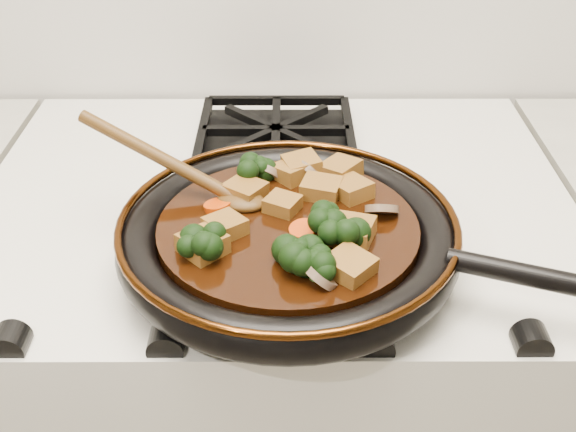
{
  "coord_description": "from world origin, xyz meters",
  "views": [
    {
      "loc": [
        0.02,
        0.9,
        1.39
      ],
      "look_at": [
        0.02,
        1.53,
        0.97
      ],
      "focal_mm": 45.0,
      "sensor_mm": 36.0,
      "label": 1
    }
  ],
  "objects": [
    {
      "name": "stove",
      "position": [
        0.0,
        1.69,
        0.45
      ],
      "size": [
        0.76,
        0.6,
        0.9
      ],
      "primitive_type": "cube",
      "color": "silver",
      "rests_on": "ground"
    },
    {
      "name": "burner_grate_front",
      "position": [
        0.0,
        1.55,
        0.91
      ],
      "size": [
        0.23,
        0.23,
        0.03
      ],
      "primitive_type": null,
      "color": "black",
      "rests_on": "stove"
    },
    {
      "name": "burner_grate_back",
      "position": [
        0.0,
        1.83,
        0.91
      ],
      "size": [
        0.23,
        0.23,
        0.03
      ],
      "primitive_type": null,
      "color": "black",
      "rests_on": "stove"
    },
    {
      "name": "skillet",
      "position": [
        0.02,
        1.53,
        0.94
      ],
      "size": [
        0.48,
        0.37,
        0.05
      ],
      "rotation": [
        0.0,
        0.0,
        -0.36
      ],
      "color": "black",
      "rests_on": "burner_grate_front"
    },
    {
      "name": "braising_sauce",
      "position": [
        0.02,
        1.53,
        0.95
      ],
      "size": [
        0.28,
        0.28,
        0.02
      ],
      "primitive_type": "cylinder",
      "color": "black",
      "rests_on": "skillet"
    },
    {
      "name": "tofu_cube_0",
      "position": [
        -0.03,
        1.59,
        0.97
      ],
      "size": [
        0.06,
        0.06,
        0.03
      ],
      "primitive_type": "cube",
      "rotation": [
        0.06,
        -0.04,
        2.57
      ],
      "color": "brown",
      "rests_on": "braising_sauce"
    },
    {
      "name": "tofu_cube_1",
      "position": [
        0.09,
        1.59,
        0.97
      ],
      "size": [
        0.05,
        0.05,
        0.02
      ],
      "primitive_type": "cube",
      "rotation": [
        -0.08,
        -0.01,
        0.59
      ],
      "color": "brown",
      "rests_on": "braising_sauce"
    },
    {
      "name": "tofu_cube_2",
      "position": [
        0.05,
        1.59,
        0.97
      ],
      "size": [
        0.05,
        0.05,
        0.02
      ],
      "primitive_type": "cube",
      "rotation": [
        0.03,
        0.0,
        1.29
      ],
      "color": "brown",
      "rests_on": "braising_sauce"
    },
    {
      "name": "tofu_cube_3",
      "position": [
        0.08,
        1.64,
        0.97
      ],
      "size": [
        0.06,
        0.06,
        0.02
      ],
      "primitive_type": "cube",
      "rotation": [
        -0.02,
        0.09,
        2.43
      ],
      "color": "brown",
      "rests_on": "braising_sauce"
    },
    {
      "name": "tofu_cube_4",
      "position": [
        0.01,
        1.56,
        0.97
      ],
      "size": [
        0.05,
        0.04,
        0.02
      ],
      "primitive_type": "cube",
      "rotation": [
        -0.0,
        -0.01,
        2.65
      ],
      "color": "brown",
      "rests_on": "braising_sauce"
    },
    {
      "name": "tofu_cube_5",
      "position": [
        0.08,
        1.45,
        0.97
      ],
      "size": [
        0.06,
        0.06,
        0.03
      ],
      "primitive_type": "cube",
      "rotation": [
        -0.02,
        -0.08,
        2.4
      ],
      "color": "brown",
      "rests_on": "braising_sauce"
    },
    {
      "name": "tofu_cube_6",
      "position": [
        -0.07,
        1.48,
        0.97
      ],
      "size": [
        0.06,
        0.06,
        0.03
      ],
      "primitive_type": "cube",
      "rotation": [
        0.07,
        0.07,
        2.34
      ],
      "color": "brown",
      "rests_on": "braising_sauce"
    },
    {
      "name": "tofu_cube_7",
      "position": [
        -0.05,
        1.52,
        0.97
      ],
      "size": [
        0.05,
        0.05,
        0.02
      ],
      "primitive_type": "cube",
      "rotation": [
        -0.04,
        0.03,
        0.68
      ],
      "color": "brown",
      "rests_on": "braising_sauce"
    },
    {
      "name": "tofu_cube_8",
      "position": [
        0.08,
        1.51,
        0.97
      ],
      "size": [
        0.05,
        0.06,
        0.03
      ],
      "primitive_type": "cube",
      "rotation": [
        0.03,
        0.05,
        2.79
      ],
      "color": "brown",
      "rests_on": "braising_sauce"
    },
    {
      "name": "tofu_cube_9",
      "position": [
        0.02,
        1.63,
        0.97
      ],
      "size": [
        0.05,
        0.06,
        0.03
      ],
      "primitive_type": "cube",
      "rotation": [
        -0.12,
        0.04,
        0.73
      ],
      "color": "brown",
      "rests_on": "braising_sauce"
    },
    {
      "name": "tofu_cube_10",
      "position": [
        0.03,
        1.64,
        0.97
      ],
      "size": [
        0.05,
        0.05,
        0.03
      ],
      "primitive_type": "cube",
      "rotation": [
        -0.11,
        0.05,
        1.87
      ],
      "color": "brown",
      "rests_on": "braising_sauce"
    },
    {
      "name": "broccoli_floret_0",
      "position": [
        0.04,
        1.44,
        0.97
      ],
      "size": [
        0.07,
        0.07,
        0.06
      ],
      "primitive_type": null,
      "rotation": [
        -0.03,
        0.14,
        2.88
      ],
      "color": "black",
      "rests_on": "braising_sauce"
    },
    {
      "name": "broccoli_floret_1",
      "position": [
        0.06,
        1.52,
        0.97
      ],
      "size": [
        0.07,
        0.07,
        0.08
      ],
      "primitive_type": null,
      "rotation": [
        0.22,
        0.15,
        3.07
      ],
      "color": "black",
      "rests_on": "braising_sauce"
    },
    {
      "name": "broccoli_floret_2",
      "position": [
        0.03,
        1.46,
        0.97
      ],
      "size": [
        0.09,
        0.08,
        0.06
      ],
      "primitive_type": null,
      "rotation": [
        -0.01,
        0.12,
        2.55
      ],
      "color": "black",
      "rests_on": "braising_sauce"
    },
    {
      "name": "broccoli_floret_3",
      "position": [
        -0.02,
        1.63,
        0.97
      ],
      "size": [
        0.08,
        0.08,
        0.06
      ],
      "primitive_type": null,
      "rotation": [
        0.18,
        0.03,
        1.22
      ],
      "color": "black",
      "rests_on": "braising_sauce"
    },
    {
      "name": "broccoli_floret_4",
      "position": [
        -0.07,
        1.48,
        0.97
      ],
      "size": [
        0.08,
        0.07,
        0.07
      ],
      "primitive_type": null,
      "rotation": [
        0.07,
        0.21,
        2.98
      ],
      "color": "black",
      "rests_on": "braising_sauce"
    },
    {
      "name": "broccoli_floret_5",
      "position": [
        0.07,
        1.49,
        0.97
      ],
      "size": [
        0.06,
        0.06,
        0.07
      ],
      "primitive_type": null,
      "rotation": [
        0.09,
        -0.09,
        0.0
      ],
      "color": "black",
      "rests_on": "braising_sauce"
    },
    {
      "name": "carrot_coin_0",
      "position": [
        -0.06,
        1.51,
        0.96
      ],
      "size": [
        0.03,
        0.03,
        0.01
      ],
      "primitive_type": "cylinder",
      "rotation": [
        -0.08,
        -0.09,
        0.0
      ],
      "color": "#C83805",
      "rests_on": "braising_sauce"
    },
    {
      "name": "carrot_coin_1",
      "position": [
        -0.06,
        1.56,
        0.96
      ],
      "size": [
        0.03,
        0.03,
        0.01
      ],
      "primitive_type": "cylinder",
      "rotation": [
        -0.12,
        -0.14,
        0.0
      ],
      "color": "#C83805",
      "rests_on": "braising_sauce"
    },
    {
      "name": "carrot_coin_2",
      "position": [
        -0.08,
        1.49,
        0.96
      ],
      "size": [
        0.03,
        0.03,
        0.02
      ],
      "primitive_type": "cylinder",
      "rotation": [
        -0.26,
        0.14,
        0.0
      ],
      "color": "#C83805",
      "rests_on": "braising_sauce"
    },
    {
      "name": "carrot_coin_3",
      "position": [
        0.03,
        1.52,
        0.96
      ],
      "size": [
        0.03,
        0.03,
        0.02
      ],
      "primitive_type": "cylinder",
      "rotation": [
        0.14,
        -0.14,
        0.0
      ],
      "color": "#C83805",
      "rests_on": "braising_sauce"
    },
    {
      "name": "mushroom_slice_0",
      "position": [
        0.12,
        1.55,
        0.97
      ],
      "size": [
        0.04,
        0.04,
        0.03
      ],
      "primitive_type": "cylinder",
      "rotation": [
        0.66,
        0.0,
        3.09
      ],
      "color": "brown",
      "rests_on": "braising_sauce"
    },
    {
      "name": "mushroom_slice_1",
      "position": [
        0.04,
        1.63,
        0.97
      ],
      "size": [
        0.04,
        0.04,
        0.03
      ],
      "primitive_type": "cylinder",
      "rotation": [
        0.94,
        0.0,
        2.17
      ],
      "color": "brown",
      "rests_on": "braising_sauce"
    },
    {
      "name": "mushroom_slice_2",
      "position": [
        0.05,
        1.43,
        0.97
      ],
      "size": [
        0.04,
        0.05,
        0.03
      ],
      "primitive_type": "cylinder",
      "rotation": [
        0.76,
        0.0,
        2.05
      ],
      "color": "brown",
      "rests_on": "braising_sauce"
    },
    {
      "name": "mushroom_slice_3",
      "position": [
        0.05,
        1.63,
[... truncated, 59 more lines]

